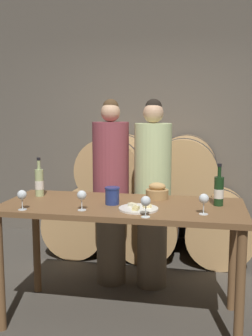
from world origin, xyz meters
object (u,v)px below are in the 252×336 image
Objects in this scene: person_left at (111,191)px; bread_basket at (157,192)px; tasting_table at (122,219)px; wine_glass_center at (146,202)px; wine_glass_far_left at (22,196)px; wine_bottle_red at (219,191)px; blue_crock at (112,195)px; wine_glass_left at (82,196)px; person_right at (153,193)px; wine_bottle_white at (39,182)px; cheese_plate at (138,208)px; wine_glass_right at (204,199)px.

person_left reaches higher than bread_basket.
wine_glass_center reaches higher than tasting_table.
person_left reaches higher than wine_glass_far_left.
wine_bottle_red is 2.40× the size of blue_crock.
wine_bottle_red is at bearing 7.51° from tasting_table.
blue_crock is 0.91× the size of wine_glass_left.
wine_glass_left is (-0.38, -0.89, 0.14)m from person_right.
wine_glass_center is (0.87, -0.03, 0.00)m from wine_glass_far_left.
bread_basket is 0.67m from wine_glass_left.
wine_bottle_red is at bearing -2.27° from wine_bottle_white.
person_right is at bearing 102.13° from bread_basket.
wine_bottle_white is 2.45× the size of blue_crock.
wine_glass_far_left is at bearing -154.72° from tasting_table.
wine_glass_left and wine_glass_center have the same top height.
wine_bottle_red is 1.41m from wine_glass_far_left.
wine_bottle_red is (0.70, 0.09, 0.22)m from tasting_table.
tasting_table is 12.71× the size of wine_glass_far_left.
blue_crock is 0.27m from wine_glass_left.
wine_glass_center is (0.46, -0.98, 0.14)m from person_left.
blue_crock is 0.46× the size of cheese_plate.
blue_crock is 0.91× the size of wine_glass_right.
blue_crock reaches higher than tasting_table.
cheese_plate is at bearing 174.81° from wine_glass_right.
cheese_plate is 1.97× the size of wine_glass_left.
wine_glass_far_left is at bearing -168.54° from cheese_plate.
wine_bottle_white is at bearing 98.57° from wine_glass_far_left.
person_right is (0.39, 0.00, 0.00)m from person_left.
wine_bottle_white reaches higher than wine_glass_center.
cheese_plate is (0.00, -0.79, 0.05)m from person_right.
blue_crock is at bearing -162.39° from tasting_table.
person_right is 0.43m from bread_basket.
wine_glass_center is at bearing -46.39° from blue_crock.
wine_glass_left is 0.47m from wine_glass_center.
wine_glass_far_left is at bearing -153.86° from blue_crock.
blue_crock is 0.40m from bread_basket.
bread_basket is at bearing 45.40° from wine_glass_left.
wine_bottle_white is (-0.72, 0.15, 0.23)m from tasting_table.
person_right is at bearing 29.98° from wine_bottle_white.
wine_glass_left reaches higher than cheese_plate.
person_right reaches higher than wine_glass_center.
wine_glass_left is at bearing 9.36° from wine_glass_far_left.
tasting_table is 12.71× the size of wine_glass_left.
wine_bottle_red is 2.19× the size of wine_glass_left.
wine_bottle_white is at bearing 141.18° from wine_glass_left.
wine_glass_center reaches higher than blue_crock.
wine_glass_left is (0.00, -0.89, 0.14)m from person_left.
person_left is 1.10m from wine_bottle_red.
wine_bottle_red is (0.56, -0.55, 0.15)m from person_right.
wine_glass_right is at bearing -49.58° from bread_basket.
tasting_table is at bearing -172.49° from wine_bottle_red.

